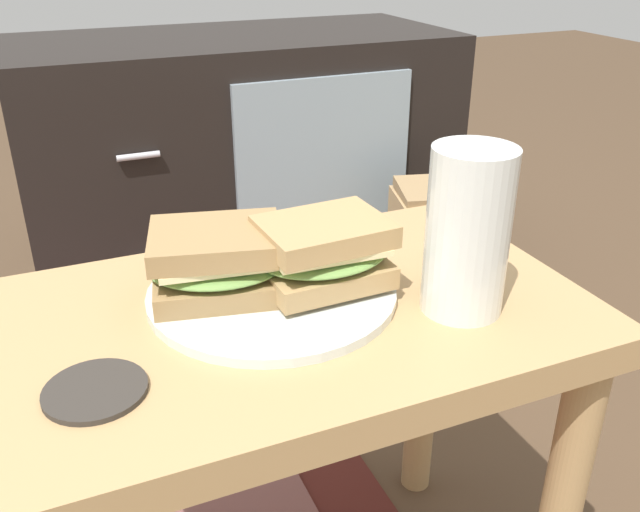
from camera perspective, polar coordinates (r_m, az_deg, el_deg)
side_table at (r=0.73m, az=-1.36°, el=-10.21°), size 0.56×0.36×0.46m
tv_cabinet at (r=1.64m, az=-6.62°, el=7.79°), size 0.96×0.46×0.58m
plate at (r=0.69m, az=-4.01°, el=-3.07°), size 0.25×0.25×0.01m
sandwich_front at (r=0.68m, az=-8.55°, el=-0.45°), size 0.16×0.13×0.07m
sandwich_back at (r=0.67m, az=0.33°, el=0.33°), size 0.14×0.10×0.07m
beer_glass at (r=0.65m, az=12.20°, el=1.75°), size 0.08×0.08×0.16m
coaster at (r=0.59m, az=-18.26°, el=-10.62°), size 0.08×0.08×0.01m
paper_bag at (r=1.46m, az=10.14°, el=-0.25°), size 0.24×0.19×0.33m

